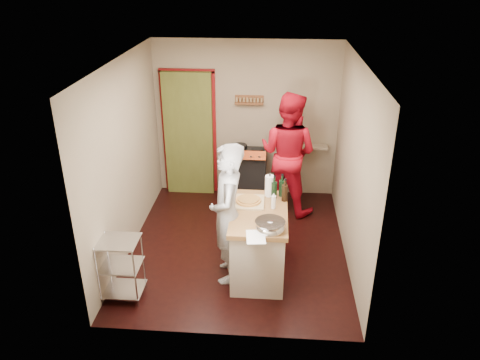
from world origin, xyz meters
name	(u,v)px	position (x,y,z in m)	size (l,w,h in m)	color
floor	(238,245)	(0.00, 0.00, 0.00)	(3.50, 3.50, 0.00)	black
back_wall	(208,128)	(-0.64, 1.78, 1.13)	(3.00, 0.44, 2.60)	gray
left_wall	(125,158)	(-1.50, 0.00, 1.30)	(0.04, 3.50, 2.60)	gray
right_wall	(354,165)	(1.50, 0.00, 1.30)	(0.04, 3.50, 2.60)	gray
ceiling	(237,60)	(0.00, 0.00, 2.61)	(3.00, 3.50, 0.02)	white
stove	(248,175)	(0.05, 1.42, 0.45)	(0.60, 0.63, 1.00)	black
wire_shelving	(121,266)	(-1.28, -1.20, 0.44)	(0.48, 0.40, 0.80)	silver
island	(259,240)	(0.32, -0.57, 0.47)	(0.70, 1.33, 1.20)	beige
person_stripe	(227,214)	(-0.07, -0.69, 0.90)	(0.66, 0.43, 1.81)	#BCBCC1
person_red	(288,153)	(0.69, 1.17, 0.97)	(0.94, 0.73, 1.94)	#B40C1D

